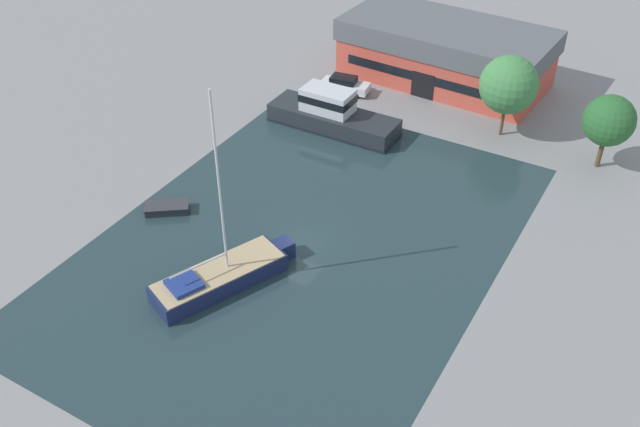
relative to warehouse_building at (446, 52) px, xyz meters
name	(u,v)px	position (x,y,z in m)	size (l,w,h in m)	color
ground_plane	(300,245)	(1.34, -30.07, -2.91)	(440.00, 440.00, 0.00)	gray
water_canal	(300,245)	(1.34, -30.07, -2.91)	(26.57, 37.83, 0.01)	#23383D
warehouse_building	(446,52)	(0.00, 0.00, 0.00)	(20.83, 10.92, 5.74)	#C64C3D
quay_tree_near_building	(509,85)	(8.65, -7.74, 1.94)	(5.03, 5.03, 7.38)	brown
quay_tree_by_water	(609,121)	(17.31, -8.74, 1.37)	(4.17, 4.17, 6.39)	brown
parked_car	(345,85)	(-7.27, -7.51, -2.09)	(4.91, 2.51, 1.63)	silver
sailboat_moored	(222,276)	(-1.01, -36.21, -2.15)	(6.20, 10.29, 14.27)	#19234C
motor_cruiser	(332,115)	(-4.98, -14.23, -1.58)	(12.03, 3.72, 3.69)	#23282D
small_dinghy	(167,208)	(-9.52, -31.68, -2.58)	(3.60, 3.20, 0.65)	#23282D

